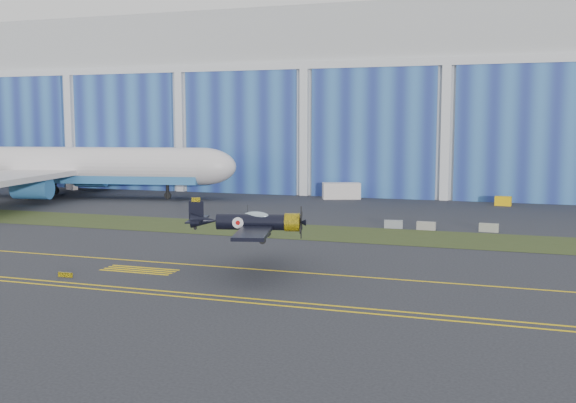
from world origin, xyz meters
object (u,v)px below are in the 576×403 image
(warbird, at_px, (251,222))
(tug, at_px, (503,201))
(shipping_container, at_px, (341,191))
(jetliner, at_px, (56,126))

(warbird, relative_size, tug, 6.55)
(shipping_container, bearing_deg, warbird, -105.16)
(jetliner, distance_m, tug, 67.98)
(jetliner, bearing_deg, tug, -1.19)
(jetliner, xyz_separation_m, shipping_container, (42.68, 11.56, -9.93))
(jetliner, bearing_deg, warbird, -50.00)
(warbird, height_order, tug, warbird)
(warbird, distance_m, jetliner, 63.39)
(warbird, bearing_deg, tug, 57.08)
(warbird, bearing_deg, shipping_container, 82.82)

